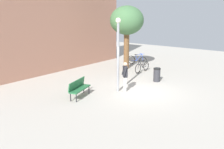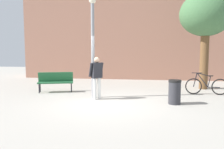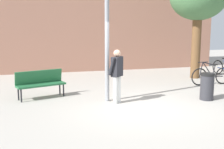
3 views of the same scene
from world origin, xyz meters
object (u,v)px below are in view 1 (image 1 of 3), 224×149
Objects in this scene: lamppost at (118,50)px; person_by_lamppost at (125,75)px; plaza_tree at (127,21)px; bicycle_black at (142,67)px; park_bench at (79,87)px; bicycle_blue at (137,60)px; trash_bin at (157,75)px.

lamppost is 2.42× the size of person_by_lamppost.
bicycle_black is (-0.24, -1.60, -3.26)m from plaza_tree.
plaza_tree reaches higher than bicycle_black.
park_bench is at bearing -177.14° from bicycle_black.
park_bench is at bearing -166.87° from bicycle_blue.
plaza_tree is at bearing 15.42° from park_bench.
bicycle_blue is 5.25m from trash_bin.
lamppost is at bearing 124.95° from person_by_lamppost.
person_by_lamppost is (0.23, -0.32, -1.40)m from lamppost.
bicycle_blue is (6.79, 3.08, -1.98)m from lamppost.
bicycle_blue is at bearing 13.13° from park_bench.
plaza_tree is at bearing 81.57° from bicycle_black.
bicycle_blue is (1.79, 0.12, -3.26)m from plaza_tree.
plaza_tree is (7.04, 1.94, 3.10)m from park_bench.
person_by_lamppost reaches higher than trash_bin.
trash_bin is at bearing -7.77° from person_by_lamppost.
trash_bin is at bearing -12.91° from lamppost.
person_by_lamppost is 6.39m from plaza_tree.
park_bench is 0.35× the size of plaza_tree.
person_by_lamppost is 0.93× the size of bicycle_blue.
park_bench is at bearing -164.58° from plaza_tree.
bicycle_black is at bearing -98.43° from plaza_tree.
lamppost is at bearing -26.63° from park_bench.
bicycle_black is at bearing 20.38° from person_by_lamppost.
plaza_tree reaches higher than bicycle_blue.
person_by_lamppost is 1.90× the size of trash_bin.
person_by_lamppost is 1.00× the size of park_bench.
plaza_tree is at bearing 34.55° from person_by_lamppost.
plaza_tree is at bearing 63.56° from trash_bin.
bicycle_blue is at bearing 27.43° from person_by_lamppost.
park_bench is 0.93× the size of bicycle_blue.
bicycle_blue is (8.83, 2.06, -0.16)m from park_bench.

